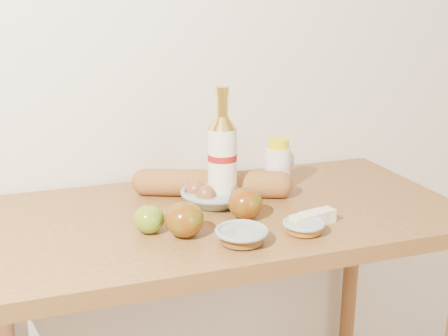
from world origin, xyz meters
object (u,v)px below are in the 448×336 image
at_px(table, 220,256).
at_px(egg_bowl, 215,194).
at_px(baguette, 212,183).
at_px(bourbon_bottle, 222,158).
at_px(cream_bottle, 278,165).

bearing_deg(table, egg_bowl, 87.54).
bearing_deg(egg_bowl, baguette, 79.41).
xyz_separation_m(bourbon_bottle, egg_bowl, (-0.02, 0.00, -0.10)).
xyz_separation_m(cream_bottle, egg_bowl, (-0.20, -0.06, -0.04)).
height_order(table, cream_bottle, cream_bottle).
xyz_separation_m(table, bourbon_bottle, (0.02, 0.05, 0.25)).
relative_size(table, cream_bottle, 8.57).
bearing_deg(baguette, cream_bottle, 24.09).
bearing_deg(egg_bowl, bourbon_bottle, -12.53).
height_order(bourbon_bottle, baguette, bourbon_bottle).
bearing_deg(baguette, bourbon_bottle, -60.20).
bearing_deg(baguette, egg_bowl, -78.24).
relative_size(table, baguette, 2.83).
relative_size(table, egg_bowl, 5.97).
xyz_separation_m(bourbon_bottle, baguette, (-0.01, 0.06, -0.09)).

